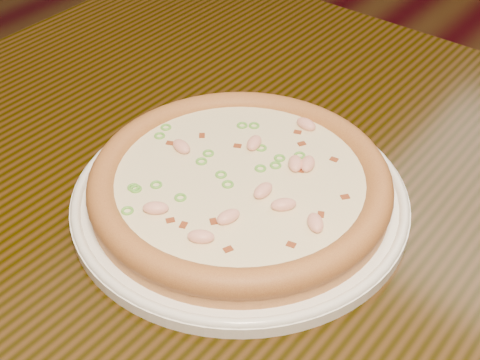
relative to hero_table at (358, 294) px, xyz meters
The scene contains 3 objects.
hero_table is the anchor object (origin of this frame).
plate 0.17m from the hero_table, 157.38° to the right, with size 0.33×0.33×0.02m.
pizza 0.18m from the hero_table, 157.35° to the right, with size 0.30×0.30×0.03m.
Camera 1 is at (0.29, -0.81, 1.20)m, focal length 50.00 mm.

